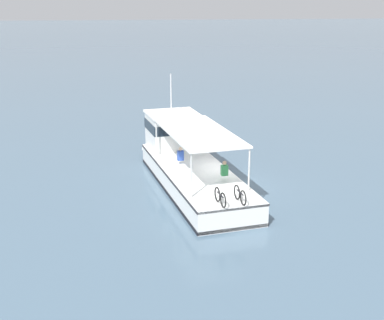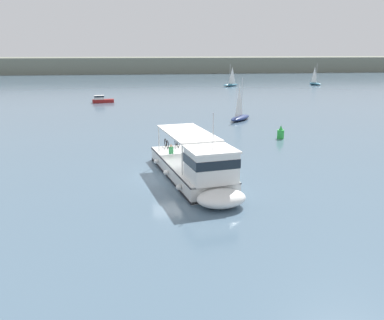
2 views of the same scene
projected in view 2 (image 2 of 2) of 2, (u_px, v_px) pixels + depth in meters
ground_plane at (170, 178)px, 29.12m from camera, size 400.00×400.00×0.00m
distant_shoreline at (140, 65)px, 162.90m from camera, size 400.00×28.00×5.82m
ferry_main at (196, 169)px, 27.64m from camera, size 5.22×13.04×5.32m
sailboat_outer_anchorage at (240, 116)px, 52.55m from camera, size 4.08×4.63×5.40m
motorboat_horizon_west at (102, 99)px, 69.95m from camera, size 3.74×1.77×1.26m
sailboat_off_bow at (231, 84)px, 101.24m from camera, size 4.80×3.77×5.40m
sailboat_near_starboard at (315, 83)px, 105.01m from camera, size 2.23×4.97×5.40m
channel_buoy at (281, 133)px, 41.77m from camera, size 0.70×0.70×1.40m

